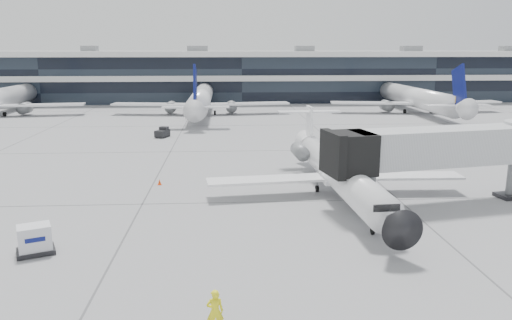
{
  "coord_description": "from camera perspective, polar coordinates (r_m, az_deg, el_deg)",
  "views": [
    {
      "loc": [
        -3.49,
        -37.0,
        11.6
      ],
      "look_at": [
        -1.06,
        3.37,
        2.6
      ],
      "focal_mm": 35.0,
      "sensor_mm": 36.0,
      "label": 1
    }
  ],
  "objects": [
    {
      "name": "jet_bridge",
      "position": [
        40.61,
        21.95,
        1.43
      ],
      "size": [
        18.78,
        6.89,
        6.05
      ],
      "rotation": [
        0.0,
        0.0,
        0.19
      ],
      "color": "silver",
      "rests_on": "ground"
    },
    {
      "name": "far_tug",
      "position": [
        68.48,
        -10.63,
        3.09
      ],
      "size": [
        2.01,
        2.47,
        1.36
      ],
      "rotation": [
        0.0,
        0.0,
        -0.41
      ],
      "color": "black",
      "rests_on": "ground"
    },
    {
      "name": "traffic_cone",
      "position": [
        44.45,
        -10.97,
        -2.5
      ],
      "size": [
        0.45,
        0.45,
        0.51
      ],
      "rotation": [
        0.0,
        0.0,
        0.38
      ],
      "color": "#FA420D",
      "rests_on": "ground"
    },
    {
      "name": "terminal",
      "position": [
        119.24,
        -1.79,
        9.36
      ],
      "size": [
        170.0,
        22.0,
        10.0
      ],
      "primitive_type": "cube",
      "color": "black",
      "rests_on": "ground"
    },
    {
      "name": "bg_jet_right",
      "position": [
        99.29,
        17.59,
        5.25
      ],
      "size": [
        32.0,
        40.0,
        9.6
      ],
      "primitive_type": null,
      "color": "white",
      "rests_on": "ground"
    },
    {
      "name": "ground",
      "position": [
        38.93,
        1.86,
        -4.8
      ],
      "size": [
        220.0,
        220.0,
        0.0
      ],
      "primitive_type": "plane",
      "color": "gray",
      "rests_on": "ground"
    },
    {
      "name": "bg_jet_center",
      "position": [
        92.84,
        -6.23,
        5.29
      ],
      "size": [
        32.0,
        40.0,
        9.6
      ],
      "primitive_type": null,
      "color": "white",
      "rests_on": "ground"
    },
    {
      "name": "ramp_worker",
      "position": [
        21.63,
        -4.71,
        -16.89
      ],
      "size": [
        0.76,
        0.53,
        1.97
      ],
      "primitive_type": "imported",
      "rotation": [
        0.0,
        0.0,
        3.23
      ],
      "color": "#FFF71A",
      "rests_on": "ground"
    },
    {
      "name": "cargo_uld",
      "position": [
        31.82,
        -23.96,
        -8.34
      ],
      "size": [
        2.49,
        2.21,
        1.68
      ],
      "rotation": [
        0.0,
        0.0,
        0.41
      ],
      "color": "black",
      "rests_on": "ground"
    },
    {
      "name": "regional_jet",
      "position": [
        40.77,
        9.17,
        -1.14
      ],
      "size": [
        20.99,
        26.18,
        6.05
      ],
      "rotation": [
        0.0,
        0.0,
        0.05
      ],
      "color": "white",
      "rests_on": "ground"
    }
  ]
}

